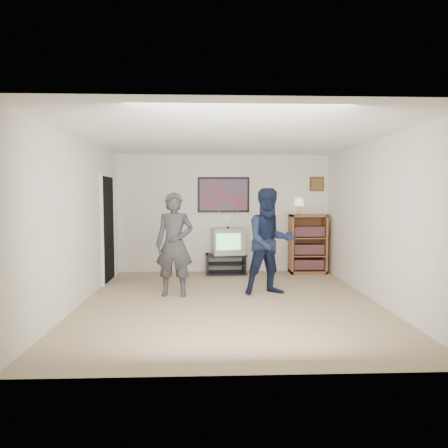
{
  "coord_description": "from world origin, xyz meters",
  "views": [
    {
      "loc": [
        -0.31,
        -6.01,
        1.64
      ],
      "look_at": [
        -0.05,
        0.76,
        1.15
      ],
      "focal_mm": 32.0,
      "sensor_mm": 36.0,
      "label": 1
    }
  ],
  "objects": [
    {
      "name": "crt_television",
      "position": [
        0.08,
        2.23,
        0.69
      ],
      "size": [
        0.7,
        0.62,
        0.54
      ],
      "primitive_type": null,
      "rotation": [
        0.0,
        0.0,
        0.14
      ],
      "color": "#9B9C97",
      "rests_on": "media_stand"
    },
    {
      "name": "doorway",
      "position": [
        -2.23,
        1.6,
        1.0
      ],
      "size": [
        0.03,
        0.85,
        2.0
      ],
      "primitive_type": "cube",
      "color": "black",
      "rests_on": "room_shell"
    },
    {
      "name": "poster",
      "position": [
        0.0,
        2.48,
        1.65
      ],
      "size": [
        1.1,
        0.03,
        0.75
      ],
      "primitive_type": "cube",
      "color": "black",
      "rests_on": "room_shell"
    },
    {
      "name": "room_shell",
      "position": [
        0.0,
        0.35,
        1.25
      ],
      "size": [
        4.51,
        5.0,
        2.51
      ],
      "color": "#8B7758",
      "rests_on": "ground"
    },
    {
      "name": "small_picture",
      "position": [
        2.0,
        2.48,
        1.88
      ],
      "size": [
        0.3,
        0.03,
        0.3
      ],
      "primitive_type": "cube",
      "color": "#472416",
      "rests_on": "room_shell"
    },
    {
      "name": "person_tall",
      "position": [
        -0.87,
        0.44,
        0.84
      ],
      "size": [
        0.65,
        0.46,
        1.69
      ],
      "primitive_type": "imported",
      "rotation": [
        0.0,
        0.0,
        -0.09
      ],
      "color": "#313133",
      "rests_on": "room_shell"
    },
    {
      "name": "media_stand",
      "position": [
        0.04,
        2.23,
        0.21
      ],
      "size": [
        0.86,
        0.5,
        0.42
      ],
      "rotation": [
        0.0,
        0.0,
        0.04
      ],
      "color": "black",
      "rests_on": "room_shell"
    },
    {
      "name": "table_lamp",
      "position": [
        1.58,
        2.3,
        1.41
      ],
      "size": [
        0.23,
        0.23,
        0.36
      ],
      "primitive_type": null,
      "color": "beige",
      "rests_on": "bookshelf"
    },
    {
      "name": "air_vent",
      "position": [
        -0.55,
        2.48,
        1.95
      ],
      "size": [
        0.28,
        0.02,
        0.14
      ],
      "primitive_type": "cube",
      "color": "white",
      "rests_on": "room_shell"
    },
    {
      "name": "controller_left",
      "position": [
        -0.9,
        0.64,
        1.11
      ],
      "size": [
        0.05,
        0.11,
        0.03
      ],
      "primitive_type": "cube",
      "rotation": [
        0.0,
        0.0,
        -0.16
      ],
      "color": "white",
      "rests_on": "person_tall"
    },
    {
      "name": "bookshelf",
      "position": [
        1.77,
        2.28,
        0.62
      ],
      "size": [
        0.75,
        0.43,
        1.23
      ],
      "primitive_type": null,
      "color": "brown",
      "rests_on": "room_shell"
    },
    {
      "name": "person_short",
      "position": [
        0.69,
        0.49,
        0.88
      ],
      "size": [
        0.97,
        0.82,
        1.76
      ],
      "primitive_type": "imported",
      "rotation": [
        0.0,
        0.0,
        0.2
      ],
      "color": "black",
      "rests_on": "room_shell"
    },
    {
      "name": "controller_right",
      "position": [
        0.66,
        0.72,
        0.99
      ],
      "size": [
        0.08,
        0.13,
        0.04
      ],
      "primitive_type": "cube",
      "rotation": [
        0.0,
        0.0,
        0.36
      ],
      "color": "white",
      "rests_on": "person_short"
    }
  ]
}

